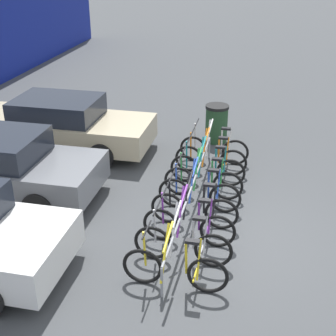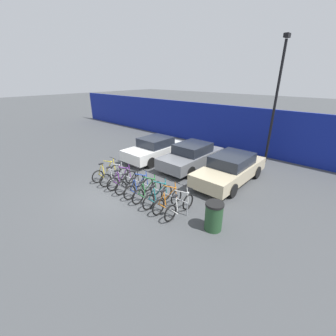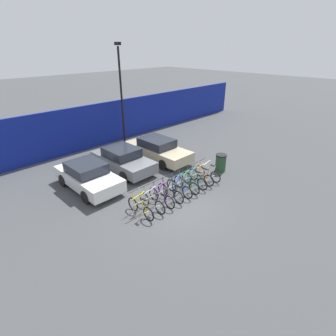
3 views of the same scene
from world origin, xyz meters
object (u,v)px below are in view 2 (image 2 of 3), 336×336
bicycle_silver (115,176)px  bicycle_black (130,183)px  bicycle_orange (168,201)px  bicycle_white (180,206)px  lamp_post (276,97)px  bicycle_yellow (107,172)px  trash_bin (214,216)px  car_white (155,149)px  car_grey (191,156)px  bicycle_purple (122,180)px  car_beige (230,169)px  bicycle_teal (158,196)px  bicycle_green (147,191)px  bicycle_blue (139,187)px  bike_rack (140,183)px

bicycle_silver → bicycle_black: size_ratio=1.00×
bicycle_orange → bicycle_white: bearing=-0.1°
bicycle_orange → bicycle_white: 0.60m
bicycle_white → lamp_post: lamp_post is taller
bicycle_yellow → trash_bin: size_ratio=1.66×
car_white → car_grey: bearing=10.2°
bicycle_black → bicycle_orange: size_ratio=1.00×
car_white → trash_bin: (6.49, -3.66, -0.17)m
bicycle_purple → car_beige: car_beige is taller
bicycle_silver → bicycle_teal: (2.97, 0.00, 0.00)m
bicycle_black → bicycle_yellow: bearing=-176.4°
lamp_post → bicycle_purple: bearing=-115.8°
bicycle_green → lamp_post: 8.94m
bicycle_silver → bicycle_orange: 3.52m
trash_bin → bicycle_orange: bearing=-176.6°
bicycle_black → car_white: 4.36m
bicycle_black → bicycle_green: size_ratio=1.00×
bicycle_silver → bicycle_black: same height
bicycle_black → car_white: (-2.16, 3.78, 0.31)m
bicycle_purple → trash_bin: bicycle_purple is taller
bicycle_silver → bicycle_blue: 1.81m
bike_rack → bicycle_blue: 0.21m
bicycle_black → car_beige: size_ratio=0.37×
bicycle_black → bicycle_green: (1.15, 0.00, 0.00)m
lamp_post → bike_rack: bearing=-109.1°
bicycle_green → bicycle_orange: size_ratio=1.00×
lamp_post → car_white: bearing=-142.2°
bicycle_orange → trash_bin: (2.00, 0.12, 0.14)m
car_grey → car_white: bearing=-169.8°
bicycle_black → bicycle_teal: same height
bicycle_purple → bicycle_blue: (1.22, 0.00, 0.00)m
bicycle_green → bicycle_orange: bearing=-0.1°
bicycle_black → bicycle_blue: 0.62m
bicycle_blue → bicycle_white: 2.31m
bicycle_silver → lamp_post: 9.76m
bicycle_green → bicycle_white: same height
bike_rack → bicycle_teal: bicycle_teal is taller
bike_rack → bicycle_yellow: bicycle_yellow is taller
bicycle_silver → bicycle_teal: same height
bicycle_white → car_white: 6.34m
bike_rack → bicycle_orange: (1.79, -0.15, -0.12)m
bicycle_purple → car_beige: size_ratio=0.37×
bicycle_blue → bicycle_orange: bearing=-2.3°
bicycle_yellow → bicycle_orange: (4.18, 0.00, 0.00)m
bike_rack → bicycle_green: (0.61, -0.15, -0.12)m
bicycle_white → bicycle_teal: bearing=179.1°
bicycle_yellow → bicycle_white: size_ratio=1.00×
trash_bin → bicycle_green: bearing=-177.9°
bicycle_black → bicycle_white: same height
bicycle_black → bicycle_orange: same height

